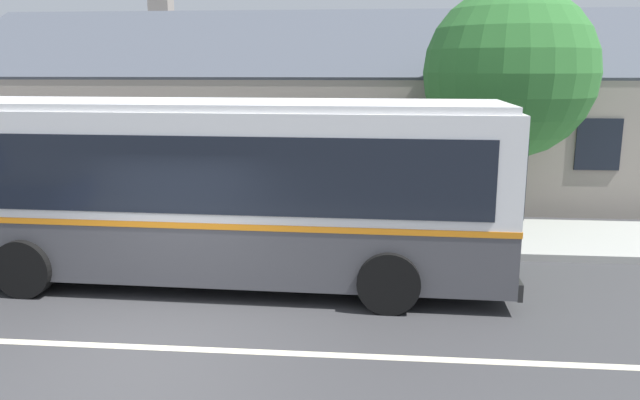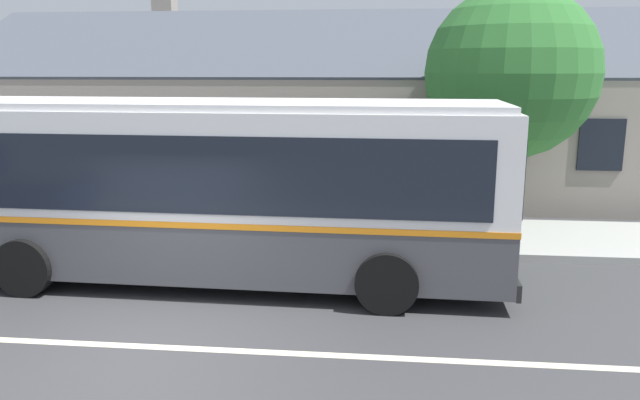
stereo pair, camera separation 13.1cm
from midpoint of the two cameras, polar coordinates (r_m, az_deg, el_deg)
ground_plane at (r=9.25m, az=-16.08°, el=-12.83°), size 300.00×300.00×0.00m
sidewalk_far at (r=14.64m, az=-7.64°, el=-2.84°), size 60.00×3.00×0.15m
lane_divider_stripe at (r=9.25m, az=-16.08°, el=-12.81°), size 60.00×0.16×0.01m
community_building at (r=20.94m, az=0.22°, el=6.79°), size 21.41×9.37×6.64m
transit_bus at (r=11.29m, az=-10.39°, el=1.27°), size 10.59×2.95×3.24m
street_tree_primary at (r=15.25m, az=16.70°, el=11.05°), size 3.95×3.95×5.66m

